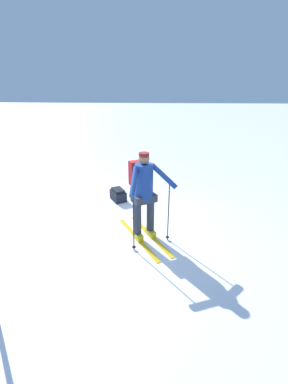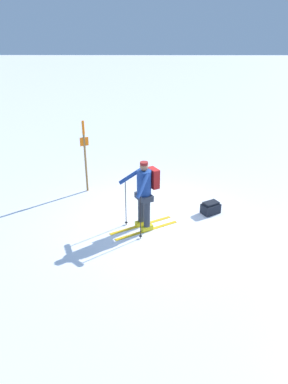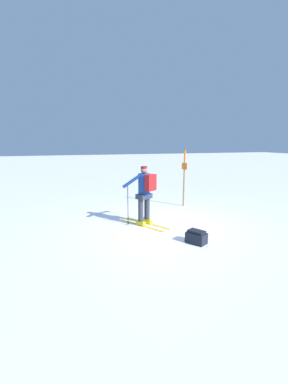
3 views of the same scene
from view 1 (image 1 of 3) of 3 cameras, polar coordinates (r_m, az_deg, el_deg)
name	(u,v)px [view 1 (image 1 of 3)]	position (r m, az deg, el deg)	size (l,w,h in m)	color
ground_plane	(122,229)	(5.49, -4.96, -8.15)	(80.00, 80.00, 0.00)	white
skier	(143,191)	(4.76, -0.12, 0.31)	(1.65, 1.21, 1.72)	gold
dropped_backpack	(118,195)	(6.73, -5.76, -0.64)	(0.55, 0.49, 0.32)	black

